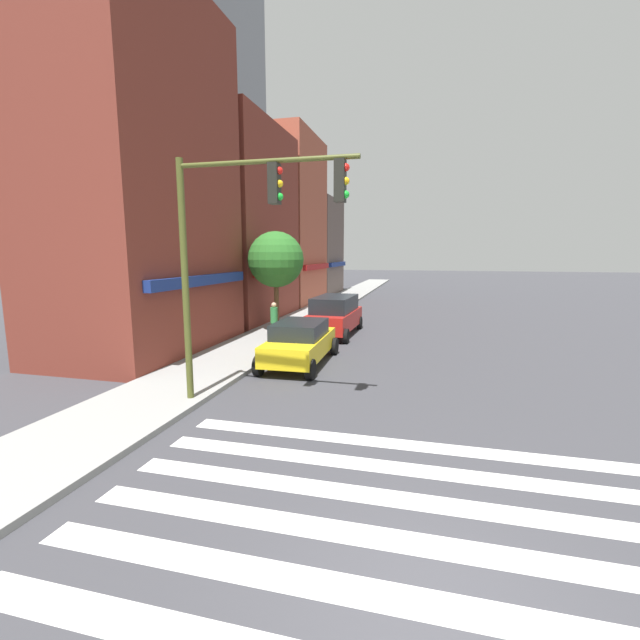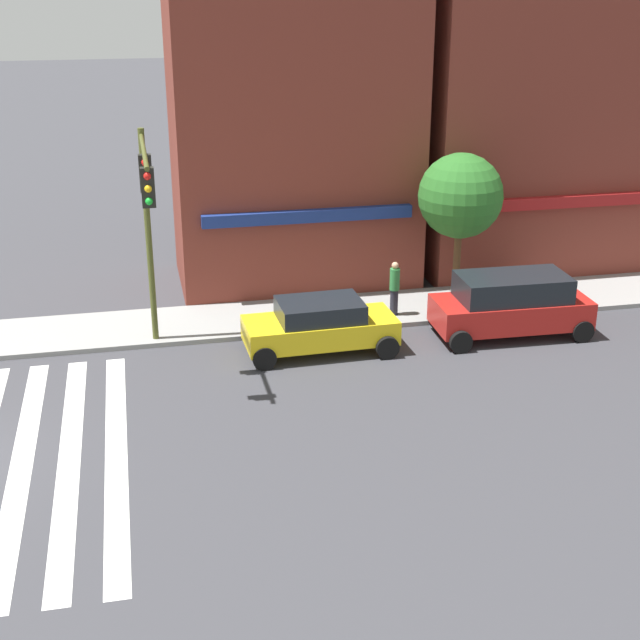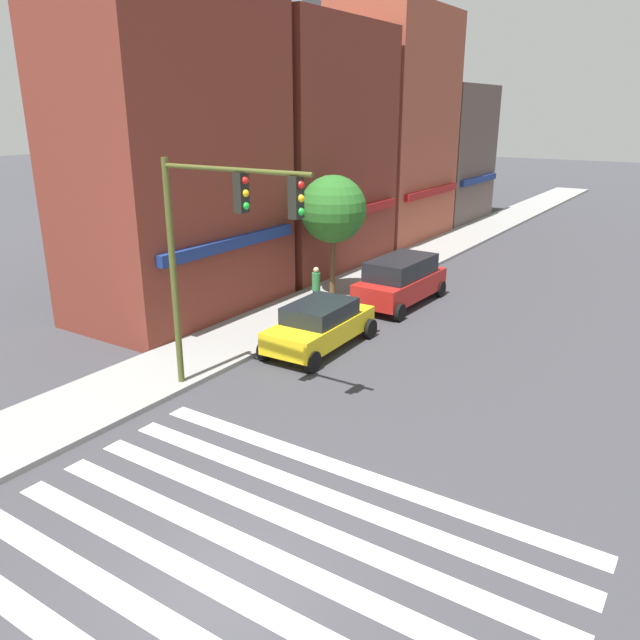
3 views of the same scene
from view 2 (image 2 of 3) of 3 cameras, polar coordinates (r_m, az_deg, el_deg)
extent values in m
cube|color=silver|center=(21.72, -18.53, -8.57)|extent=(0.51, 10.80, 0.01)
cube|color=silver|center=(21.61, -15.73, -8.40)|extent=(0.51, 10.80, 0.01)
cube|color=silver|center=(21.54, -12.91, -8.20)|extent=(0.51, 10.80, 0.01)
cube|color=maroon|center=(31.01, -1.80, 15.10)|extent=(8.19, 5.00, 14.03)
cube|color=navy|center=(29.19, -0.74, 6.67)|extent=(6.97, 0.30, 0.40)
cube|color=maroon|center=(33.98, 13.72, 12.90)|extent=(8.71, 5.00, 11.46)
cube|color=maroon|center=(32.17, 15.30, 7.31)|extent=(7.40, 0.30, 0.40)
cylinder|color=#474C1E|center=(26.23, -10.90, 5.03)|extent=(0.18, 0.18, 6.42)
cylinder|color=#474C1E|center=(23.30, -11.21, 10.58)|extent=(0.12, 4.59, 0.12)
cube|color=black|center=(23.18, -11.10, 9.20)|extent=(0.32, 0.24, 0.95)
sphere|color=red|center=(22.99, -11.14, 9.86)|extent=(0.18, 0.18, 0.18)
sphere|color=#EAAD14|center=(23.05, -11.09, 9.13)|extent=(0.18, 0.18, 0.18)
sphere|color=green|center=(23.12, -11.03, 8.40)|extent=(0.18, 0.18, 0.18)
cube|color=black|center=(21.61, -10.95, 8.33)|extent=(0.32, 0.24, 0.95)
sphere|color=red|center=(21.42, -11.00, 9.02)|extent=(0.18, 0.18, 0.18)
sphere|color=#EAAD14|center=(21.48, -10.94, 8.24)|extent=(0.18, 0.18, 0.18)
sphere|color=green|center=(21.55, -10.88, 7.47)|extent=(0.18, 0.18, 0.18)
cube|color=yellow|center=(25.97, 0.00, -0.64)|extent=(4.45, 1.93, 0.70)
cube|color=black|center=(25.74, 0.00, 0.65)|extent=(2.47, 1.73, 0.55)
cylinder|color=black|center=(26.63, -4.18, -0.93)|extent=(0.68, 0.22, 0.68)
cylinder|color=black|center=(25.00, -3.58, -2.47)|extent=(0.68, 0.22, 0.68)
cylinder|color=black|center=(27.31, 3.27, -0.32)|extent=(0.68, 0.22, 0.68)
cylinder|color=black|center=(25.72, 4.33, -1.78)|extent=(0.68, 0.22, 0.68)
cube|color=#B21E19|center=(27.73, 12.10, 0.51)|extent=(4.75, 2.03, 0.85)
cube|color=black|center=(27.46, 12.23, 2.07)|extent=(3.34, 1.84, 0.75)
cylinder|color=black|center=(28.00, 7.62, 0.08)|extent=(0.68, 0.22, 0.68)
cylinder|color=black|center=(26.36, 8.99, -1.40)|extent=(0.68, 0.22, 0.68)
cylinder|color=black|center=(29.49, 14.75, 0.67)|extent=(0.68, 0.22, 0.68)
cylinder|color=black|center=(27.94, 16.45, -0.69)|extent=(0.68, 0.22, 0.68)
cylinder|color=#23232D|center=(28.56, 4.76, 1.15)|extent=(0.26, 0.26, 0.85)
cylinder|color=#2D7A3D|center=(28.30, 4.80, 2.62)|extent=(0.32, 0.32, 0.70)
sphere|color=tan|center=(28.16, 4.83, 3.50)|extent=(0.22, 0.22, 0.22)
cylinder|color=brown|center=(29.66, 8.73, 3.58)|extent=(0.24, 0.24, 2.65)
sphere|color=#286623|center=(29.04, 8.99, 7.86)|extent=(2.73, 2.73, 2.73)
camera|label=1|loc=(22.22, -37.07, 0.20)|focal=24.00mm
camera|label=3|loc=(17.22, -52.31, 3.43)|focal=35.00mm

